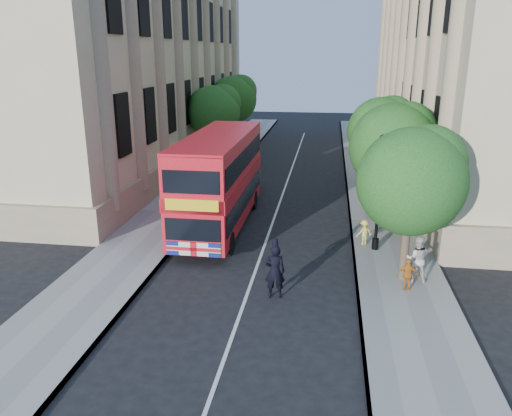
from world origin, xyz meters
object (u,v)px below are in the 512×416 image
at_px(lamp_post, 379,198).
at_px(police_constable, 275,271).
at_px(double_decker_bus, 219,178).
at_px(box_van, 237,173).
at_px(woman_pedestrian, 417,259).

relative_size(lamp_post, police_constable, 2.53).
xyz_separation_m(lamp_post, police_constable, (-3.98, -5.00, -1.49)).
relative_size(double_decker_bus, box_van, 1.90).
bearing_deg(box_van, double_decker_bus, -89.38).
relative_size(lamp_post, woman_pedestrian, 2.82).
bearing_deg(woman_pedestrian, box_van, -48.90).
bearing_deg(police_constable, double_decker_bus, -70.59).
xyz_separation_m(police_constable, woman_pedestrian, (5.25, 1.91, 0.02)).
xyz_separation_m(box_van, police_constable, (3.78, -13.09, -0.45)).
bearing_deg(lamp_post, double_decker_bus, 163.81).
relative_size(police_constable, woman_pedestrian, 1.11).
distance_m(double_decker_bus, woman_pedestrian, 10.42).
bearing_deg(police_constable, box_van, -81.04).
relative_size(double_decker_bus, police_constable, 4.96).
distance_m(lamp_post, police_constable, 6.56).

